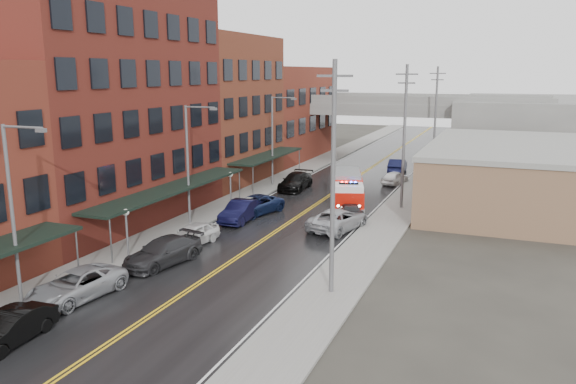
% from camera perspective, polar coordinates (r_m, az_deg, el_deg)
% --- Properties ---
extents(road, '(11.00, 160.00, 0.02)m').
position_cam_1_polar(road, '(45.67, 1.35, -2.31)').
color(road, black).
rests_on(road, ground).
extents(sidewalk_left, '(3.00, 160.00, 0.15)m').
position_cam_1_polar(sidewalk_left, '(48.58, -6.76, -1.44)').
color(sidewalk_left, slate).
rests_on(sidewalk_left, ground).
extents(sidewalk_right, '(3.00, 160.00, 0.15)m').
position_cam_1_polar(sidewalk_right, '(43.76, 10.36, -3.07)').
color(sidewalk_right, slate).
rests_on(sidewalk_right, ground).
extents(curb_left, '(0.30, 160.00, 0.15)m').
position_cam_1_polar(curb_left, '(47.84, -5.02, -1.61)').
color(curb_left, gray).
rests_on(curb_left, ground).
extents(curb_right, '(0.30, 160.00, 0.15)m').
position_cam_1_polar(curb_right, '(44.09, 8.26, -2.88)').
color(curb_right, gray).
rests_on(curb_right, ground).
extents(brick_building_b, '(9.00, 20.00, 18.00)m').
position_cam_1_polar(brick_building_b, '(44.85, -18.22, 8.47)').
color(brick_building_b, '#5D1F18').
rests_on(brick_building_b, ground).
extents(brick_building_c, '(9.00, 15.00, 15.00)m').
position_cam_1_polar(brick_building_c, '(59.46, -7.27, 8.27)').
color(brick_building_c, brown).
rests_on(brick_building_c, ground).
extents(brick_building_far, '(9.00, 20.00, 12.00)m').
position_cam_1_polar(brick_building_far, '(75.34, -0.78, 8.02)').
color(brick_building_far, maroon).
rests_on(brick_building_far, ground).
extents(tan_building, '(14.00, 22.00, 5.00)m').
position_cam_1_polar(tan_building, '(52.28, 22.06, 1.44)').
color(tan_building, '#826246').
rests_on(tan_building, ground).
extents(right_far_block, '(18.00, 30.00, 8.00)m').
position_cam_1_polar(right_far_block, '(81.90, 23.52, 5.95)').
color(right_far_block, slate).
rests_on(right_far_block, ground).
extents(awning_1, '(2.60, 18.00, 3.09)m').
position_cam_1_polar(awning_1, '(42.18, -11.58, 0.38)').
color(awning_1, black).
rests_on(awning_1, ground).
extents(awning_2, '(2.60, 13.00, 3.09)m').
position_cam_1_polar(awning_2, '(57.39, -2.04, 3.69)').
color(awning_2, black).
rests_on(awning_2, ground).
extents(globe_lamp_1, '(0.44, 0.44, 3.12)m').
position_cam_1_polar(globe_lamp_1, '(36.17, -16.11, -2.91)').
color(globe_lamp_1, '#59595B').
rests_on(globe_lamp_1, ground).
extents(globe_lamp_2, '(0.44, 0.44, 3.12)m').
position_cam_1_polar(globe_lamp_2, '(47.69, -5.88, 1.08)').
color(globe_lamp_2, '#59595B').
rests_on(globe_lamp_2, ground).
extents(street_lamp_0, '(2.64, 0.22, 9.00)m').
position_cam_1_polar(street_lamp_0, '(29.91, -25.99, -1.11)').
color(street_lamp_0, '#59595B').
rests_on(street_lamp_0, ground).
extents(street_lamp_1, '(2.64, 0.22, 9.00)m').
position_cam_1_polar(street_lamp_1, '(42.13, -9.89, 3.47)').
color(street_lamp_1, '#59595B').
rests_on(street_lamp_1, ground).
extents(street_lamp_2, '(2.64, 0.22, 9.00)m').
position_cam_1_polar(street_lamp_2, '(56.28, -1.38, 5.79)').
color(street_lamp_2, '#59595B').
rests_on(street_lamp_2, ground).
extents(utility_pole_0, '(1.80, 0.24, 12.00)m').
position_cam_1_polar(utility_pole_0, '(28.17, 4.60, 1.68)').
color(utility_pole_0, '#59595B').
rests_on(utility_pole_0, ground).
extents(utility_pole_1, '(1.80, 0.24, 12.00)m').
position_cam_1_polar(utility_pole_1, '(47.48, 11.73, 5.72)').
color(utility_pole_1, '#59595B').
rests_on(utility_pole_1, ground).
extents(utility_pole_2, '(1.80, 0.24, 12.00)m').
position_cam_1_polar(utility_pole_2, '(67.19, 14.74, 7.39)').
color(utility_pole_2, '#59595B').
rests_on(utility_pole_2, ground).
extents(overpass, '(40.00, 10.00, 7.50)m').
position_cam_1_polar(overpass, '(75.27, 9.90, 7.83)').
color(overpass, slate).
rests_on(overpass, ground).
extents(fire_truck, '(4.86, 8.18, 2.85)m').
position_cam_1_polar(fire_truck, '(48.50, 6.06, 0.34)').
color(fire_truck, '#BB1308').
rests_on(fire_truck, ground).
extents(parked_car_left_1, '(1.78, 4.42, 1.43)m').
position_cam_1_polar(parked_car_left_1, '(27.26, -26.39, -12.28)').
color(parked_car_left_1, black).
rests_on(parked_car_left_1, ground).
extents(parked_car_left_2, '(3.11, 5.62, 1.49)m').
position_cam_1_polar(parked_car_left_2, '(30.94, -20.69, -8.84)').
color(parked_car_left_2, gray).
rests_on(parked_car_left_2, ground).
extents(parked_car_left_3, '(3.28, 5.76, 1.57)m').
position_cam_1_polar(parked_car_left_3, '(34.76, -12.58, -5.95)').
color(parked_car_left_3, '#29292C').
rests_on(parked_car_left_3, ground).
extents(parked_car_left_4, '(2.38, 4.54, 1.47)m').
position_cam_1_polar(parked_car_left_4, '(38.12, -9.67, -4.29)').
color(parked_car_left_4, silver).
rests_on(parked_car_left_4, ground).
extents(parked_car_left_5, '(1.88, 5.02, 1.64)m').
position_cam_1_polar(parked_car_left_5, '(43.64, -4.83, -1.95)').
color(parked_car_left_5, black).
rests_on(parked_car_left_5, ground).
extents(parked_car_left_6, '(3.90, 5.90, 1.51)m').
position_cam_1_polar(parked_car_left_6, '(45.76, -3.41, -1.35)').
color(parked_car_left_6, '#111D41').
rests_on(parked_car_left_6, ground).
extents(parked_car_left_7, '(2.52, 5.72, 1.63)m').
position_cam_1_polar(parked_car_left_7, '(55.26, 0.78, 1.09)').
color(parked_car_left_7, black).
rests_on(parked_car_left_7, ground).
extents(parked_car_right_0, '(3.92, 6.17, 1.59)m').
position_cam_1_polar(parked_car_right_0, '(41.35, 5.13, -2.78)').
color(parked_car_right_0, '#A4A7AC').
rests_on(parked_car_right_0, ground).
extents(parked_car_right_1, '(3.34, 4.97, 1.34)m').
position_cam_1_polar(parked_car_right_1, '(44.10, 6.33, -2.03)').
color(parked_car_right_1, black).
rests_on(parked_car_right_1, ground).
extents(parked_car_right_2, '(2.52, 4.33, 1.38)m').
position_cam_1_polar(parked_car_right_2, '(58.87, 10.80, 1.43)').
color(parked_car_right_2, white).
rests_on(parked_car_right_2, ground).
extents(parked_car_right_3, '(2.12, 5.11, 1.64)m').
position_cam_1_polar(parked_car_right_3, '(65.63, 11.06, 2.63)').
color(parked_car_right_3, black).
rests_on(parked_car_right_3, ground).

